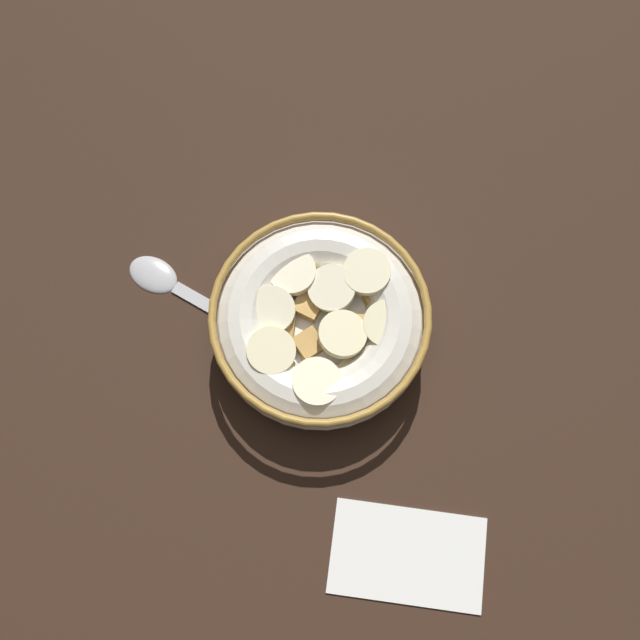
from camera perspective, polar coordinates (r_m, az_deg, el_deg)
ground_plane at (r=56.26cm, az=-0.00°, el=-1.14°), size 131.65×131.65×2.00cm
cereal_bowl at (r=52.84cm, az=-0.02°, el=-0.14°), size 16.52×16.52×4.88cm
spoon at (r=57.10cm, az=-11.41°, el=2.51°), size 13.15×13.19×0.80cm
folded_napkin at (r=53.59cm, az=7.18°, el=-18.53°), size 12.82×10.44×0.30cm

